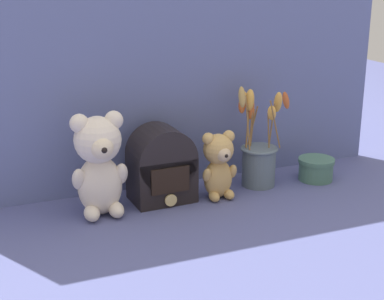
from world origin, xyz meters
The scene contains 7 objects.
ground_plane centered at (0.00, 0.00, 0.00)m, with size 4.00×4.00×0.00m, color #4C5184.
backdrop_wall centered at (0.00, 0.17, 0.34)m, with size 1.32×0.02×0.68m.
teddy_bear_large centered at (-0.25, 0.02, 0.14)m, with size 0.14×0.14×0.27m.
teddy_bear_medium centered at (0.07, 0.01, 0.10)m, with size 0.10×0.10×0.19m.
flower_vase centered at (0.22, 0.05, 0.09)m, with size 0.13×0.15×0.30m.
vintage_radio centered at (-0.08, 0.05, 0.10)m, with size 0.17×0.13×0.21m.
decorative_tin_tall centered at (0.40, 0.02, 0.03)m, with size 0.11×0.11×0.07m.
Camera 1 is at (-0.56, -1.35, 0.62)m, focal length 55.00 mm.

